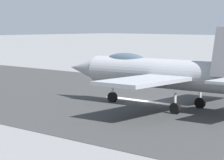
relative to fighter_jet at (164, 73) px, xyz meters
The scene contains 3 objects.
ground_plane 3.93m from the fighter_jet, 31.49° to the right, with size 400.00×400.00×0.00m, color gray.
runway_strip 3.91m from the fighter_jet, 31.67° to the right, with size 240.00×26.00×0.02m.
fighter_jet is the anchor object (origin of this frame).
Camera 1 is at (-25.92, 31.00, 5.92)m, focal length 86.81 mm.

